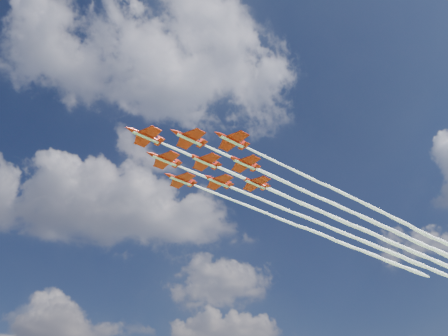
{
  "coord_description": "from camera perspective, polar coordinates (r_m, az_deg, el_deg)",
  "views": [
    {
      "loc": [
        -13.91,
        -113.45,
        8.27
      ],
      "look_at": [
        3.12,
        1.46,
        86.63
      ],
      "focal_mm": 35.0,
      "sensor_mm": 36.0,
      "label": 1
    }
  ],
  "objects": [
    {
      "name": "jet_row4_starb",
      "position": [
        189.52,
        15.25,
        -8.16
      ],
      "size": [
        121.04,
        70.51,
        3.07
      ],
      "rotation": [
        0.0,
        0.0,
        0.51
      ],
      "color": "#B51A0A"
    },
    {
      "name": "jet_row2_starb",
      "position": [
        174.4,
        10.84,
        -6.46
      ],
      "size": [
        121.04,
        70.51,
        3.07
      ],
      "rotation": [
        0.0,
        0.0,
        0.51
      ],
      "color": "#B51A0A"
    },
    {
      "name": "jet_row3_centre",
      "position": [
        178.1,
        14.8,
        -6.51
      ],
      "size": [
        121.04,
        70.51,
        3.07
      ],
      "rotation": [
        0.0,
        0.0,
        0.51
      ],
      "color": "#B51A0A"
    },
    {
      "name": "jet_lead",
      "position": [
        163.29,
        10.06,
        -4.54
      ],
      "size": [
        121.04,
        70.51,
        3.07
      ],
      "rotation": [
        0.0,
        0.0,
        0.51
      ],
      "color": "#B51A0A"
    },
    {
      "name": "jet_tail",
      "position": [
        194.1,
        18.81,
        -8.14
      ],
      "size": [
        121.04,
        70.51,
        3.07
      ],
      "rotation": [
        0.0,
        0.0,
        0.51
      ],
      "color": "#B51A0A"
    },
    {
      "name": "jet_row3_port",
      "position": [
        171.28,
        18.33,
        -4.72
      ],
      "size": [
        121.04,
        70.51,
        3.07
      ],
      "rotation": [
        0.0,
        0.0,
        0.51
      ],
      "color": "#B51A0A"
    },
    {
      "name": "jet_row2_port",
      "position": [
        166.85,
        14.29,
        -4.65
      ],
      "size": [
        121.04,
        70.51,
        3.07
      ],
      "rotation": [
        0.0,
        0.0,
        0.51
      ],
      "color": "#B51A0A"
    },
    {
      "name": "jet_row4_port",
      "position": [
        182.61,
        18.59,
        -6.54
      ],
      "size": [
        121.04,
        70.51,
        3.07
      ],
      "rotation": [
        0.0,
        0.0,
        0.51
      ],
      "color": "#B51A0A"
    },
    {
      "name": "jet_row3_starb",
      "position": [
        185.7,
        11.52,
        -8.14
      ],
      "size": [
        121.04,
        70.51,
        3.07
      ],
      "rotation": [
        0.0,
        0.0,
        0.51
      ],
      "color": "#B51A0A"
    }
  ]
}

